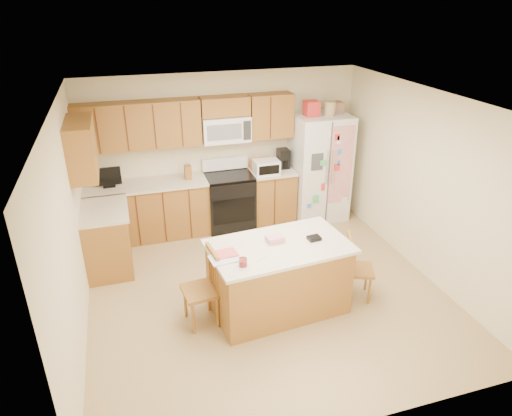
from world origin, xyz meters
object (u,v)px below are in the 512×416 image
object	(u,v)px
stove	(229,200)
island	(278,277)
windsor_chair_back	(262,256)
windsor_chair_left	(202,290)
windsor_chair_right	(357,269)
refrigerator	(319,166)

from	to	relation	value
stove	island	bearing A→B (deg)	-89.17
island	windsor_chair_back	bearing A→B (deg)	92.09
stove	windsor_chair_back	xyz separation A→B (m)	(0.01, -1.78, -0.05)
windsor_chair_left	windsor_chair_back	distance (m)	1.08
windsor_chair_left	windsor_chair_right	distance (m)	1.97
refrigerator	windsor_chair_back	xyz separation A→B (m)	(-1.56, -1.72, -0.50)
stove	island	distance (m)	2.36
windsor_chair_back	windsor_chair_right	distance (m)	1.23
windsor_chair_left	stove	bearing A→B (deg)	68.96
refrigerator	windsor_chair_back	size ratio (longest dim) A/B	2.27
stove	windsor_chair_right	distance (m)	2.65
windsor_chair_right	windsor_chair_back	bearing A→B (deg)	148.90
stove	refrigerator	size ratio (longest dim) A/B	0.55
stove	refrigerator	bearing A→B (deg)	-2.30
stove	windsor_chair_right	bearing A→B (deg)	-66.16
stove	windsor_chair_left	size ratio (longest dim) A/B	1.18
stove	refrigerator	distance (m)	1.63
stove	refrigerator	xyz separation A→B (m)	(1.57, -0.06, 0.45)
stove	windsor_chair_back	size ratio (longest dim) A/B	1.26
refrigerator	windsor_chair_left	xyz separation A→B (m)	(-2.47, -2.28, -0.47)
windsor_chair_right	refrigerator	bearing A→B (deg)	77.98
windsor_chair_left	windsor_chair_back	bearing A→B (deg)	31.61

